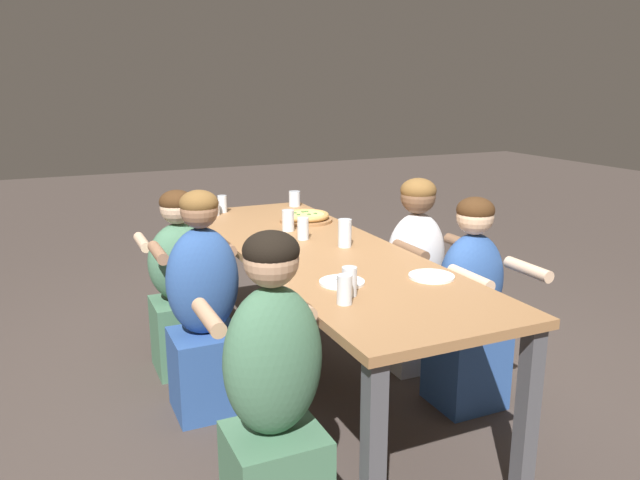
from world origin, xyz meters
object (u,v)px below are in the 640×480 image
pizza_board_main (306,217)px  diner_near_right (274,404)px  diner_far_center (415,282)px  drinking_glass_b (349,283)px  drinking_glass_c (345,235)px  drinking_glass_e (222,205)px  empty_plate_b (342,282)px  diner_near_midleft (181,290)px  drinking_glass_g (345,291)px  drinking_glass_h (282,259)px  drinking_glass_a (303,230)px  empty_plate_a (431,276)px  diner_near_center (204,314)px  diner_far_midright (470,314)px  drinking_glass_d (287,222)px  drinking_glass_f (295,199)px  cocktail_glass_blue (214,209)px

pizza_board_main → diner_near_right: diner_near_right is taller
diner_far_center → diner_near_right: bearing=39.1°
drinking_glass_b → drinking_glass_c: 0.77m
diner_near_right → drinking_glass_e: bearing=78.8°
diner_far_center → empty_plate_b: bearing=37.6°
empty_plate_b → drinking_glass_b: bearing=-15.4°
drinking_glass_c → diner_near_midleft: diner_near_midleft is taller
drinking_glass_g → drinking_glass_h: (-0.51, -0.07, 0.00)m
drinking_glass_c → drinking_glass_b: bearing=-25.2°
drinking_glass_a → drinking_glass_c: bearing=30.8°
drinking_glass_b → diner_far_center: 1.15m
empty_plate_a → diner_near_right: size_ratio=0.18×
pizza_board_main → diner_near_center: (0.62, -0.82, -0.30)m
drinking_glass_h → diner_far_midright: 1.02m
drinking_glass_d → diner_near_right: diner_near_right is taller
pizza_board_main → drinking_glass_f: drinking_glass_f is taller
drinking_glass_g → diner_far_center: 1.25m
pizza_board_main → drinking_glass_h: size_ratio=2.52×
drinking_glass_c → drinking_glass_e: 1.19m
drinking_glass_e → drinking_glass_h: size_ratio=0.88×
drinking_glass_h → empty_plate_a: bearing=57.0°
drinking_glass_d → drinking_glass_e: (-0.68, -0.20, -0.00)m
drinking_glass_f → diner_near_midleft: diner_near_midleft is taller
drinking_glass_e → drinking_glass_g: drinking_glass_g is taller
cocktail_glass_blue → diner_near_center: size_ratio=0.11×
drinking_glass_e → drinking_glass_f: size_ratio=1.08×
cocktail_glass_blue → drinking_glass_f: 0.60m
empty_plate_b → diner_far_center: 1.01m
drinking_glass_e → diner_near_right: 2.17m
drinking_glass_d → pizza_board_main: bearing=133.1°
empty_plate_a → diner_near_right: 0.98m
pizza_board_main → drinking_glass_b: size_ratio=2.72×
diner_far_center → empty_plate_a: bearing=61.7°
diner_near_midleft → diner_near_right: size_ratio=0.91×
cocktail_glass_blue → drinking_glass_c: 1.15m
drinking_glass_h → drinking_glass_a: bearing=147.8°
cocktail_glass_blue → drinking_glass_c: drinking_glass_c is taller
empty_plate_a → drinking_glass_b: drinking_glass_b is taller
drinking_glass_h → diner_near_center: (-0.30, -0.31, -0.33)m
drinking_glass_d → diner_far_midright: 1.17m
diner_far_center → diner_far_midright: diner_far_center is taller
drinking_glass_d → diner_near_center: diner_near_center is taller
drinking_glass_h → diner_far_center: (-0.31, 0.94, -0.33)m
cocktail_glass_blue → drinking_glass_a: bearing=18.9°
pizza_board_main → empty_plate_a: (1.29, 0.06, -0.02)m
drinking_glass_a → drinking_glass_e: drinking_glass_a is taller
diner_near_center → diner_far_center: bearing=0.7°
pizza_board_main → drinking_glass_a: (0.41, -0.19, 0.02)m
drinking_glass_e → drinking_glass_f: (0.00, 0.52, 0.00)m
cocktail_glass_blue → drinking_glass_c: (1.06, 0.43, 0.02)m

